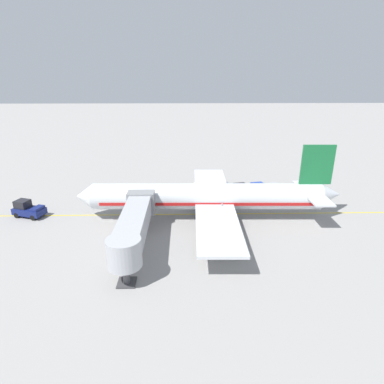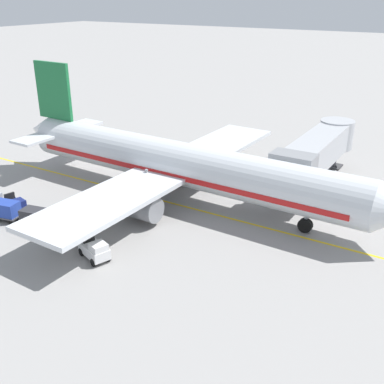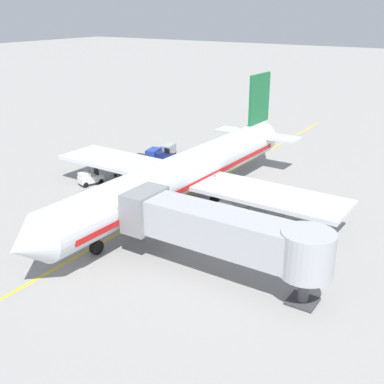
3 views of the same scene
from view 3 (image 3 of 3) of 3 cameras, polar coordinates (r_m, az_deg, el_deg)
The scene contains 11 objects.
ground_plane at distance 46.84m, azimuth -1.31°, elevation -0.82°, with size 400.00×400.00×0.00m, color gray.
gate_lead_in_line at distance 46.84m, azimuth -1.31°, elevation -0.81°, with size 0.24×80.00×0.01m, color gold.
parked_airliner at distance 44.16m, azimuth -0.97°, elevation 2.21°, with size 30.11×37.27×10.63m.
jet_bridge at distance 32.38m, azimuth 3.53°, elevation -4.60°, with size 15.20×3.50×4.98m.
baggage_tug_lead at distance 51.50m, azimuth -12.01°, elevation 1.62°, with size 1.99×2.76×1.62m.
baggage_tug_trailing at distance 57.73m, azimuth -3.55°, elevation 4.18°, with size 1.78×2.71×1.62m.
baggage_cart_front at distance 53.70m, azimuth -8.17°, elevation 2.95°, with size 1.72×2.98×1.58m.
baggage_cart_second_in_train at distance 55.59m, azimuth -6.34°, elevation 3.67°, with size 1.72×2.98×1.58m.
baggage_cart_third_in_train at distance 58.09m, azimuth -4.60°, elevation 4.50°, with size 1.72×2.98×1.58m.
baggage_cart_tail_end at distance 59.91m, azimuth -2.81°, elevation 5.06°, with size 1.72×2.98×1.58m.
ground_crew_wing_walker at distance 51.53m, azimuth -3.58°, elevation 2.35°, with size 0.64×0.49×1.69m.
Camera 3 is at (-24.58, 35.84, 17.47)m, focal length 44.96 mm.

